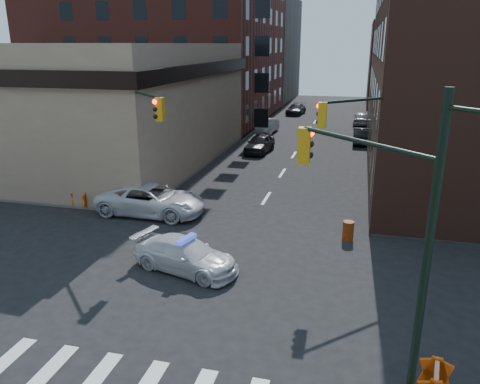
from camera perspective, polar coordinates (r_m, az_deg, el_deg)
The scene contains 26 objects.
ground at distance 19.45m, azimuth -2.61°, elevation -9.84°, with size 140.00×140.00×0.00m, color black.
sidewalk_nw at distance 57.39m, azimuth -15.39°, elevation 8.09°, with size 34.00×54.50×0.15m, color gray.
bank_building at distance 39.96m, azimuth -19.73°, elevation 10.20°, with size 22.00×22.00×9.00m, color #967E62.
apartment_block at distance 61.30m, azimuth -8.94°, elevation 20.27°, with size 25.00×25.00×24.00m, color #5B251C.
commercial_row_ne at distance 39.83m, azimuth 26.44°, elevation 13.03°, with size 14.00×34.00×14.00m, color #46261C.
filler_nw at distance 81.28m, azimuth -0.80°, elevation 16.94°, with size 20.00×18.00×16.00m, color brown.
filler_ne at distance 75.08m, azimuth 21.77°, elevation 14.16°, with size 16.00×16.00×12.00m, color #5B251C.
signal_pole_se at distance 11.84m, azimuth 17.85°, elevation -4.84°, with size 5.40×5.27×8.00m.
signal_pole_nw at distance 24.85m, azimuth -12.22°, elevation 6.50°, with size 3.58×3.67×8.00m.
signal_pole_ne at distance 22.34m, azimuth 15.92°, elevation 4.99°, with size 3.67×3.58×8.00m.
tree_ne_near at distance 42.91m, azimuth 17.62°, elevation 9.48°, with size 3.00×3.00×4.85m.
tree_ne_far at distance 50.84m, azimuth 17.21°, elevation 10.67°, with size 3.00×3.00×4.85m.
police_car at distance 19.52m, azimuth -6.67°, elevation -7.65°, with size 1.87×4.61×1.34m, color silver.
pickup at distance 26.02m, azimuth -10.76°, elevation -0.92°, with size 2.74×5.95×1.65m, color silver.
parked_car_wnear at distance 40.41m, azimuth 2.40°, elevation 5.91°, with size 1.82×4.53×1.54m, color black.
parked_car_wfar at distance 49.54m, azimuth 3.36°, elevation 8.03°, with size 1.55×4.45×1.47m, color gray.
parked_car_wdeep at distance 63.36m, azimuth 6.85°, elevation 10.00°, with size 1.95×4.78×1.39m, color black.
parked_car_enear at distance 45.62m, azimuth 14.65°, elevation 6.67°, with size 1.57×4.51×1.49m, color black.
parked_car_efar at distance 56.36m, azimuth 14.63°, elevation 8.71°, with size 1.83×4.55×1.55m, color #95979D.
pedestrian_a at distance 27.92m, azimuth -10.91°, elevation 0.97°, with size 0.70×0.46×1.93m, color black.
pedestrian_b at distance 27.76m, azimuth -17.32°, elevation 0.34°, with size 0.92×0.72×1.90m, color black.
pedestrian_c at distance 30.05m, azimuth -21.13°, elevation 0.90°, with size 0.92×0.38×1.56m, color #1F222E.
barrel_road at distance 22.91m, azimuth 13.04°, elevation -4.62°, with size 0.52×0.52×0.93m, color #E43C0A.
barrel_bank at distance 27.42m, azimuth -8.83°, elevation -0.69°, with size 0.50×0.50×0.89m, color red.
barricade_nw_a at distance 29.10m, azimuth -13.57°, elevation 0.32°, with size 1.07×0.54×0.80m, color red, non-canonical shape.
barricade_nw_b at distance 28.03m, azimuth -18.73°, elevation -0.75°, with size 1.14×0.57×0.85m, color #CF4B09, non-canonical shape.
Camera 1 is at (5.10, -16.49, 8.96)m, focal length 35.00 mm.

